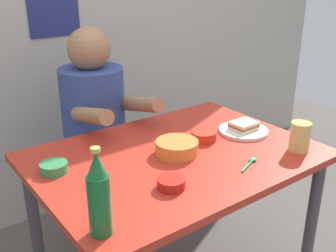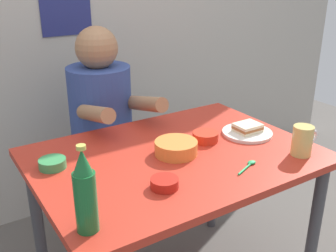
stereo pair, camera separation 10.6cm
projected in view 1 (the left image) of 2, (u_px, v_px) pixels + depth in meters
dining_table at (175, 174)px, 1.61m from camera, size 1.10×0.80×0.74m
stool at (99, 179)px, 2.17m from camera, size 0.34×0.34×0.45m
person_seated at (94, 108)px, 2.00m from camera, size 0.33×0.56×0.72m
plate_orange at (243, 131)px, 1.78m from camera, size 0.22×0.22×0.01m
sandwich at (244, 125)px, 1.77m from camera, size 0.11×0.09×0.04m
beer_mug at (300, 136)px, 1.58m from camera, size 0.13×0.08×0.12m
beer_bottle at (99, 196)px, 1.06m from camera, size 0.06×0.06×0.26m
soup_bowl_orange at (176, 147)px, 1.56m from camera, size 0.17×0.17×0.05m
dip_bowl_green at (54, 167)px, 1.43m from camera, size 0.10×0.10×0.03m
sambal_bowl_red at (171, 183)px, 1.32m from camera, size 0.10×0.10×0.03m
sauce_bowl_chili at (204, 135)px, 1.69m from camera, size 0.11×0.11×0.04m
spoon at (251, 162)px, 1.49m from camera, size 0.12×0.06×0.01m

